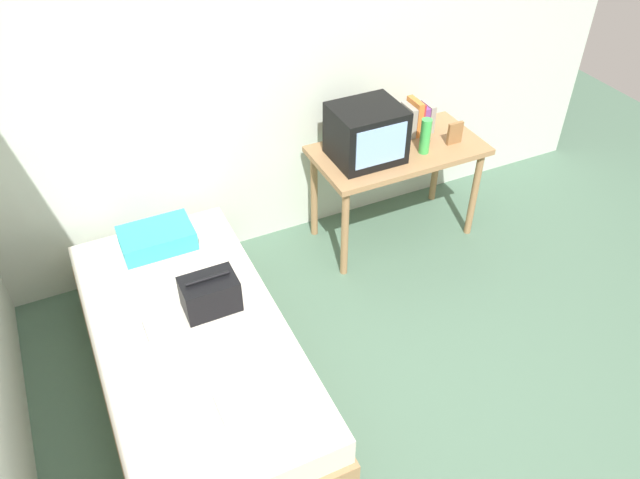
{
  "coord_description": "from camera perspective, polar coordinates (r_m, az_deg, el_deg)",
  "views": [
    {
      "loc": [
        -1.37,
        -1.49,
        2.94
      ],
      "look_at": [
        -0.16,
        1.07,
        0.6
      ],
      "focal_mm": 35.01,
      "sensor_mm": 36.0,
      "label": 1
    }
  ],
  "objects": [
    {
      "name": "ground_plane",
      "position": [
        3.57,
        10.12,
        -16.86
      ],
      "size": [
        8.0,
        8.0,
        0.0
      ],
      "primitive_type": "plane",
      "color": "#4C6B56"
    },
    {
      "name": "wall_back",
      "position": [
        4.09,
        -3.76,
        15.9
      ],
      "size": [
        5.2,
        0.1,
        2.6
      ],
      "primitive_type": "cube",
      "color": "silver",
      "rests_on": "ground"
    },
    {
      "name": "bed",
      "position": [
        3.58,
        -11.35,
        -10.62
      ],
      "size": [
        1.0,
        2.0,
        0.47
      ],
      "color": "#9E754C",
      "rests_on": "ground"
    },
    {
      "name": "desk",
      "position": [
        4.33,
        7.09,
        7.25
      ],
      "size": [
        1.16,
        0.6,
        0.73
      ],
      "color": "#9E754C",
      "rests_on": "ground"
    },
    {
      "name": "tv",
      "position": [
        4.07,
        4.25,
        9.66
      ],
      "size": [
        0.44,
        0.39,
        0.36
      ],
      "color": "black",
      "rests_on": "desk"
    },
    {
      "name": "water_bottle",
      "position": [
        4.2,
        9.6,
        9.3
      ],
      "size": [
        0.07,
        0.07,
        0.24
      ],
      "primitive_type": "cylinder",
      "color": "green",
      "rests_on": "desk"
    },
    {
      "name": "book_row",
      "position": [
        4.44,
        8.87,
        10.94
      ],
      "size": [
        0.2,
        0.16,
        0.25
      ],
      "color": "gray",
      "rests_on": "desk"
    },
    {
      "name": "picture_frame",
      "position": [
        4.36,
        12.23,
        9.48
      ],
      "size": [
        0.11,
        0.02,
        0.16
      ],
      "primitive_type": "cube",
      "color": "olive",
      "rests_on": "desk"
    },
    {
      "name": "pillow",
      "position": [
        3.91,
        -14.67,
        0.13
      ],
      "size": [
        0.43,
        0.28,
        0.12
      ],
      "primitive_type": "cube",
      "color": "#33A8B7",
      "rests_on": "bed"
    },
    {
      "name": "handbag",
      "position": [
        3.42,
        -10.02,
        -4.92
      ],
      "size": [
        0.3,
        0.2,
        0.23
      ],
      "color": "black",
      "rests_on": "bed"
    },
    {
      "name": "magazine",
      "position": [
        3.1,
        -12.4,
        -14.32
      ],
      "size": [
        0.21,
        0.29,
        0.01
      ],
      "primitive_type": "cube",
      "color": "white",
      "rests_on": "bed"
    },
    {
      "name": "remote_dark",
      "position": [
        3.09,
        -5.13,
        -13.27
      ],
      "size": [
        0.04,
        0.16,
        0.02
      ],
      "primitive_type": "cube",
      "color": "black",
      "rests_on": "bed"
    },
    {
      "name": "remote_silver",
      "position": [
        3.43,
        -16.06,
        -8.23
      ],
      "size": [
        0.04,
        0.14,
        0.02
      ],
      "primitive_type": "cube",
      "color": "#B7B7BC",
      "rests_on": "bed"
    },
    {
      "name": "folded_towel",
      "position": [
        3.02,
        -6.65,
        -14.43
      ],
      "size": [
        0.28,
        0.22,
        0.07
      ],
      "primitive_type": "cube",
      "color": "white",
      "rests_on": "bed"
    }
  ]
}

